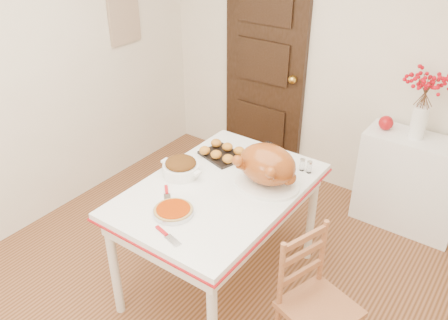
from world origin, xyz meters
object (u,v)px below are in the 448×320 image
Objects in this scene: sideboard at (410,183)px; turkey_platter at (267,166)px; kitchen_table at (220,237)px; chair_oak at (320,306)px; pumpkin_pie at (173,210)px.

sideboard is 1.54m from turkey_platter.
sideboard is 0.59× the size of kitchen_table.
turkey_platter is at bearing -116.10° from sideboard.
pumpkin_pie is (-0.90, -0.21, 0.42)m from chair_oak.
kitchen_table is at bearing -131.08° from turkey_platter.
pumpkin_pie is at bearing -97.98° from kitchen_table.
sideboard is at bearing 72.43° from turkey_platter.
chair_oak is at bearing -23.26° from turkey_platter.
sideboard is 2.13m from pumpkin_pie.
chair_oak is 1.01m from pumpkin_pie.
chair_oak is (-0.02, -1.66, 0.03)m from sideboard.
turkey_platter is at bearing 40.40° from kitchen_table.
pumpkin_pie reaches higher than kitchen_table.
turkey_platter reaches higher than chair_oak.
sideboard is 1.83× the size of turkey_platter.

